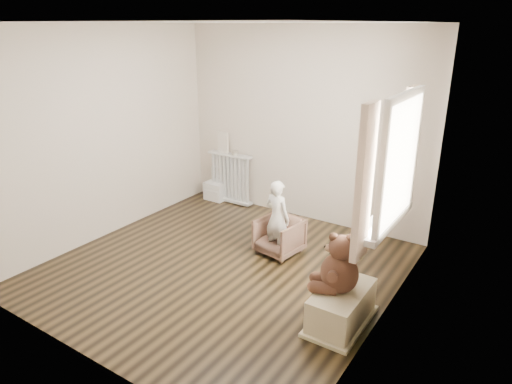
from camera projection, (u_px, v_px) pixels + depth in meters
The scene contains 19 objects.
floor at pixel (223, 267), 5.16m from camera, with size 3.60×3.60×0.01m, color black.
ceiling at pixel (216, 22), 4.26m from camera, with size 3.60×3.60×0.01m, color white.
back_wall at pixel (302, 126), 6.12m from camera, with size 3.60×0.02×2.60m, color beige.
front_wall at pixel (68, 213), 3.30m from camera, with size 3.60×0.02×2.60m, color beige.
left_wall at pixel (104, 135), 5.63m from camera, with size 0.02×3.60×2.60m, color beige.
right_wall at pixel (392, 189), 3.78m from camera, with size 0.02×3.60×2.60m, color beige.
window at pixel (400, 162), 3.99m from camera, with size 0.03×0.90×1.10m, color white.
window_sill at pixel (384, 221), 4.23m from camera, with size 0.22×1.10×0.06m, color silver.
curtain_left at pixel (364, 184), 3.62m from camera, with size 0.06×0.26×1.30m, color beige.
curtain_right at pixel (406, 153), 4.51m from camera, with size 0.06×0.26×1.30m, color beige.
radiator at pixel (230, 178), 6.92m from camera, with size 0.73×0.14×0.77m, color silver.
paper_doll at pixel (223, 142), 6.80m from camera, with size 0.19×0.02×0.31m, color beige.
tin_a at pixel (235, 153), 6.73m from camera, with size 0.10×0.10×0.06m, color #A59E8C.
toy_vanity at pixel (216, 183), 7.07m from camera, with size 0.32×0.23×0.51m, color silver.
armchair at pixel (279, 236), 5.41m from camera, with size 0.47×0.48×0.44m, color brown.
child at pixel (277, 218), 5.28m from camera, with size 0.33×0.22×0.91m, color white.
toy_bench at pixel (342, 304), 4.13m from camera, with size 0.39×0.73×0.35m, color beige.
teddy_bear at pixel (341, 258), 3.97m from camera, with size 0.44×0.34×0.55m, color #392015, non-canonical shape.
plush_cat at pixel (395, 197), 4.45m from camera, with size 0.15×0.25×0.21m, color slate, non-canonical shape.
Camera 1 is at (2.80, -3.60, 2.58)m, focal length 32.00 mm.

